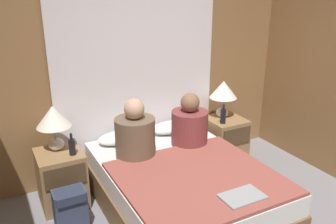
# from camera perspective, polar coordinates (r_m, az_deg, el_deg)

# --- Properties ---
(wall_back) EXTENTS (3.93, 0.06, 2.50)m
(wall_back) POSITION_cam_1_polar(r_m,az_deg,el_deg) (4.05, -5.17, 7.29)
(wall_back) COLOR olive
(wall_back) RESTS_ON ground_plane
(curtain_panel) EXTENTS (2.12, 0.02, 2.30)m
(curtain_panel) POSITION_cam_1_polar(r_m,az_deg,el_deg) (4.02, -4.78, 5.68)
(curtain_panel) COLOR white
(curtain_panel) RESTS_ON ground_plane
(bed) EXTENTS (1.41, 1.90, 0.50)m
(bed) POSITION_cam_1_polar(r_m,az_deg,el_deg) (3.53, 2.19, -12.23)
(bed) COLOR brown
(bed) RESTS_ON ground_plane
(nightstand_left) EXTENTS (0.44, 0.47, 0.57)m
(nightstand_left) POSITION_cam_1_polar(r_m,az_deg,el_deg) (3.78, -16.69, -10.16)
(nightstand_left) COLOR #937047
(nightstand_left) RESTS_ON ground_plane
(nightstand_right) EXTENTS (0.44, 0.47, 0.57)m
(nightstand_right) POSITION_cam_1_polar(r_m,az_deg,el_deg) (4.51, 9.06, -4.47)
(nightstand_right) COLOR #937047
(nightstand_right) RESTS_ON ground_plane
(lamp_left) EXTENTS (0.34, 0.34, 0.46)m
(lamp_left) POSITION_cam_1_polar(r_m,az_deg,el_deg) (3.60, -17.89, -1.14)
(lamp_left) COLOR silver
(lamp_left) RESTS_ON nightstand_left
(lamp_right) EXTENTS (0.34, 0.34, 0.46)m
(lamp_right) POSITION_cam_1_polar(r_m,az_deg,el_deg) (4.36, 8.87, 3.20)
(lamp_right) COLOR silver
(lamp_right) RESTS_ON nightstand_right
(pillow_left) EXTENTS (0.54, 0.29, 0.12)m
(pillow_left) POSITION_cam_1_polar(r_m,az_deg,el_deg) (3.89, -7.35, -4.00)
(pillow_left) COLOR white
(pillow_left) RESTS_ON bed
(pillow_right) EXTENTS (0.54, 0.29, 0.12)m
(pillow_right) POSITION_cam_1_polar(r_m,az_deg,el_deg) (4.12, 0.73, -2.42)
(pillow_right) COLOR white
(pillow_right) RESTS_ON bed
(blanket_on_bed) EXTENTS (1.35, 1.27, 0.03)m
(blanket_on_bed) POSITION_cam_1_polar(r_m,az_deg,el_deg) (3.19, 4.84, -10.50)
(blanket_on_bed) COLOR #994C42
(blanket_on_bed) RESTS_ON bed
(person_left_in_bed) EXTENTS (0.40, 0.40, 0.60)m
(person_left_in_bed) POSITION_cam_1_polar(r_m,az_deg,el_deg) (3.50, -5.30, -3.61)
(person_left_in_bed) COLOR brown
(person_left_in_bed) RESTS_ON bed
(person_right_in_bed) EXTENTS (0.39, 0.39, 0.57)m
(person_right_in_bed) POSITION_cam_1_polar(r_m,az_deg,el_deg) (3.76, 3.49, -2.06)
(person_right_in_bed) COLOR brown
(person_right_in_bed) RESTS_ON bed
(beer_bottle_on_left_stand) EXTENTS (0.07, 0.07, 0.22)m
(beer_bottle_on_left_stand) POSITION_cam_1_polar(r_m,az_deg,el_deg) (3.54, -15.14, -5.36)
(beer_bottle_on_left_stand) COLOR black
(beer_bottle_on_left_stand) RESTS_ON nightstand_left
(beer_bottle_on_right_stand) EXTENTS (0.07, 0.07, 0.24)m
(beer_bottle_on_right_stand) POSITION_cam_1_polar(r_m,az_deg,el_deg) (4.22, 8.84, -0.61)
(beer_bottle_on_right_stand) COLOR black
(beer_bottle_on_right_stand) RESTS_ON nightstand_right
(laptop_on_bed) EXTENTS (0.34, 0.22, 0.02)m
(laptop_on_bed) POSITION_cam_1_polar(r_m,az_deg,el_deg) (2.94, 11.82, -13.13)
(laptop_on_bed) COLOR #9EA0A5
(laptop_on_bed) RESTS_ON blanket_on_bed
(backpack_on_floor) EXTENTS (0.28, 0.20, 0.41)m
(backpack_on_floor) POSITION_cam_1_polar(r_m,az_deg,el_deg) (3.41, -15.38, -14.66)
(backpack_on_floor) COLOR #333D56
(backpack_on_floor) RESTS_ON ground_plane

